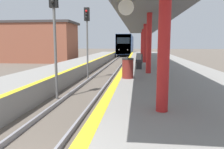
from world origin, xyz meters
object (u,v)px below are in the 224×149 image
(signal_near, at_px, (54,22))
(signal_mid, at_px, (87,30))
(bench, at_px, (140,61))
(train, at_px, (126,44))
(trash_bin, at_px, (128,68))

(signal_near, height_order, signal_mid, same)
(bench, bearing_deg, signal_near, -126.23)
(signal_near, height_order, bench, signal_near)
(train, bearing_deg, trash_bin, -86.97)
(signal_mid, xyz_separation_m, bench, (3.69, -0.53, -2.05))
(train, height_order, signal_near, signal_near)
(train, bearing_deg, bench, -85.61)
(signal_mid, relative_size, trash_bin, 5.25)
(signal_near, xyz_separation_m, signal_mid, (0.13, 5.74, 0.00))
(signal_mid, bearing_deg, bench, -8.16)
(train, distance_m, trash_bin, 39.99)
(signal_near, bearing_deg, trash_bin, 13.70)
(signal_mid, xyz_separation_m, trash_bin, (3.07, -4.96, -2.07))
(signal_mid, height_order, bench, signal_mid)
(trash_bin, bearing_deg, signal_near, -166.30)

